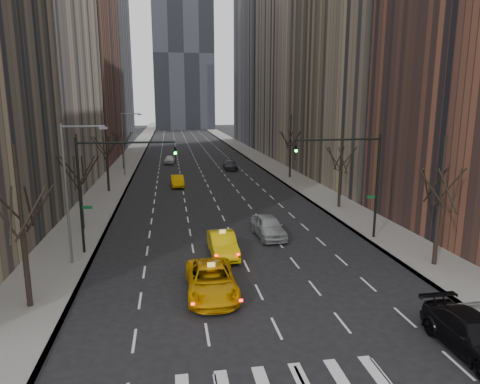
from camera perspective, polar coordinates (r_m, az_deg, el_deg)
name	(u,v)px	position (r m, az deg, el deg)	size (l,w,h in m)	color
ground	(276,328)	(21.08, 4.89, -17.65)	(400.00, 400.00, 0.00)	black
sidewalk_left	(132,156)	(88.71, -14.23, 4.67)	(4.50, 320.00, 0.15)	slate
sidewalk_right	(252,154)	(89.99, 1.56, 5.11)	(4.50, 320.00, 0.15)	slate
bld_left_far	(70,37)	(86.27, -21.70, 18.66)	(14.00, 28.00, 44.00)	brown
bld_left_deep	(95,21)	(116.71, -18.76, 20.78)	(14.00, 30.00, 60.00)	slate
bld_right_far	(307,24)	(87.12, 8.88, 21.23)	(14.00, 28.00, 50.00)	tan
bld_right_deep	(269,30)	(117.29, 3.93, 20.79)	(14.00, 30.00, 58.00)	slate
tree_lw_a	(23,236)	(23.87, -26.96, -5.26)	(3.36, 3.50, 8.28)	black
tree_lw_b	(80,187)	(37.13, -20.58, 0.68)	(3.36, 3.50, 7.82)	black
tree_lw_c	(107,158)	(52.68, -17.33, 4.29)	(3.36, 3.50, 8.74)	black
tree_lw_d	(123,147)	(70.50, -15.35, 5.75)	(3.36, 3.50, 7.36)	black
tree_rw_a	(439,208)	(29.75, 25.03, -1.94)	(3.36, 3.50, 8.28)	black
tree_rw_b	(340,172)	(43.64, 13.24, 2.66)	(3.36, 3.50, 7.82)	black
tree_rw_c	(290,150)	(60.47, 6.74, 5.62)	(3.36, 3.50, 8.74)	black
traffic_mast_left	(105,176)	(30.50, -17.61, 2.02)	(6.69, 0.39, 8.00)	black
traffic_mast_right	(357,170)	(33.17, 15.32, 2.89)	(6.69, 0.39, 8.00)	black
streetlight_near	(71,180)	(28.85, -21.58, 1.49)	(2.83, 0.22, 9.00)	slate
streetlight_far	(125,138)	(63.27, -15.03, 7.01)	(2.83, 0.22, 9.00)	slate
taxi_suv	(211,280)	(24.01, -3.84, -11.68)	(2.67, 5.79, 1.61)	#E29C04
taxi_sedan	(223,244)	(29.77, -2.33, -6.97)	(1.70, 4.88, 1.61)	#E4BD04
silver_sedan_ahead	(268,226)	(33.84, 3.82, -4.60)	(2.01, 5.00, 1.70)	#9A9DA1
parked_suv_black	(474,335)	(21.31, 28.73, -16.42)	(2.19, 5.39, 1.57)	black
far_taxi	(177,181)	(54.85, -8.35, 1.47)	(1.54, 4.41, 1.45)	#E9A504
far_suv_grey	(230,165)	(68.58, -1.30, 3.62)	(2.05, 5.03, 1.46)	#323238
far_car_white	(170,159)	(76.42, -9.34, 4.30)	(1.75, 4.34, 1.48)	silver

